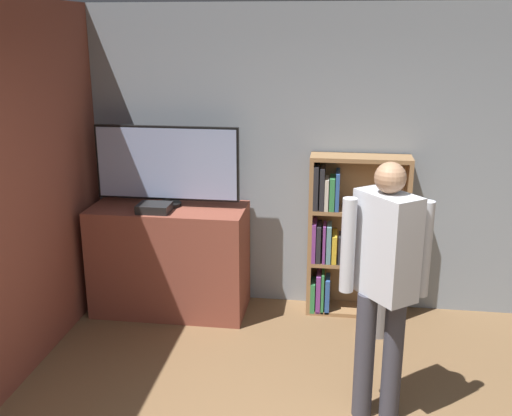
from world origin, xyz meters
The scene contains 8 objects.
wall_back centered at (0.01, 2.94, 1.35)m, with size 6.32×0.09×2.70m.
wall_side_brick centered at (-2.19, 1.45, 1.35)m, with size 0.06×4.51×2.70m.
tv_ledge centered at (-1.40, 2.57, 0.49)m, with size 1.37×0.62×0.98m.
television centered at (-1.40, 2.61, 1.35)m, with size 1.26×0.22×0.71m.
game_console centered at (-1.47, 2.42, 1.02)m, with size 0.28×0.22×0.07m.
bookshelf centered at (0.16, 2.76, 0.72)m, with size 0.86×0.28×1.45m.
person centered at (0.38, 1.22, 1.02)m, with size 0.55×0.45×1.73m.
waste_bin centered at (0.44, 2.38, 0.16)m, with size 0.27×0.27×0.33m.
Camera 1 is at (0.07, -2.30, 2.49)m, focal length 42.00 mm.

